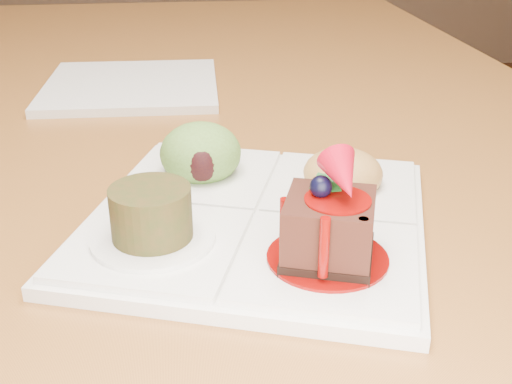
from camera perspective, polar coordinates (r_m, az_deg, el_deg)
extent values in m
cube|color=#965F27|center=(0.87, -3.57, 5.95)|extent=(1.00, 1.80, 0.04)
cylinder|color=#965F27|center=(1.83, -18.83, 2.82)|extent=(0.06, 0.06, 0.71)
cylinder|color=#965F27|center=(1.86, 8.76, 4.20)|extent=(0.06, 0.06, 0.71)
cube|color=white|center=(0.56, 0.00, -2.65)|extent=(0.36, 0.36, 0.01)
cube|color=white|center=(0.49, 6.34, -6.23)|extent=(0.17, 0.17, 0.01)
cube|color=white|center=(0.52, -9.09, -4.57)|extent=(0.17, 0.17, 0.01)
cube|color=white|center=(0.64, -4.87, 1.56)|extent=(0.17, 0.17, 0.01)
cube|color=white|center=(0.61, 7.66, 0.50)|extent=(0.17, 0.17, 0.01)
cylinder|color=#700604|center=(0.49, 6.37, -5.81)|extent=(0.09, 0.09, 0.00)
cube|color=black|center=(0.49, 6.38, -5.49)|extent=(0.08, 0.08, 0.01)
cube|color=#35160E|center=(0.48, 6.53, -2.88)|extent=(0.08, 0.08, 0.04)
cylinder|color=#700604|center=(0.47, 6.66, -0.53)|extent=(0.05, 0.05, 0.00)
sphere|color=black|center=(0.47, 5.79, 0.50)|extent=(0.02, 0.02, 0.02)
cone|color=#A90A1E|center=(0.45, 7.78, 1.32)|extent=(0.03, 0.05, 0.04)
cube|color=#134D18|center=(0.48, 6.73, 0.82)|extent=(0.01, 0.02, 0.01)
cube|color=#134D18|center=(0.48, 5.77, 0.89)|extent=(0.02, 0.02, 0.01)
cylinder|color=#700604|center=(0.45, 6.07, -4.94)|extent=(0.01, 0.01, 0.05)
cylinder|color=#700604|center=(0.45, 9.36, -4.70)|extent=(0.01, 0.01, 0.04)
cylinder|color=#700604|center=(0.48, 2.53, -2.74)|extent=(0.01, 0.01, 0.04)
cylinder|color=white|center=(0.52, -9.13, -4.09)|extent=(0.10, 0.10, 0.00)
cylinder|color=#412B12|center=(0.51, -9.31, -1.83)|extent=(0.06, 0.06, 0.04)
cylinder|color=#421D0E|center=(0.50, -9.43, -0.31)|extent=(0.05, 0.05, 0.00)
ellipsoid|color=#5D923B|center=(0.63, -4.95, 3.46)|extent=(0.08, 0.08, 0.06)
ellipsoid|color=black|center=(0.60, -4.84, 2.53)|extent=(0.04, 0.03, 0.04)
ellipsoid|color=#B17A3F|center=(0.61, 7.73, 1.65)|extent=(0.07, 0.07, 0.04)
cube|color=#BB380D|center=(0.61, 8.73, 2.06)|extent=(0.02, 0.02, 0.02)
cube|color=#356B17|center=(0.63, 7.33, 2.87)|extent=(0.02, 0.02, 0.02)
cube|color=#BB380D|center=(0.61, 6.47, 2.23)|extent=(0.02, 0.02, 0.02)
cube|color=#356B17|center=(0.59, 6.95, 1.12)|extent=(0.02, 0.02, 0.02)
cube|color=#BB380D|center=(0.60, 9.20, 1.29)|extent=(0.02, 0.02, 0.02)
cube|color=white|center=(0.98, -11.00, 9.27)|extent=(0.26, 0.26, 0.01)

